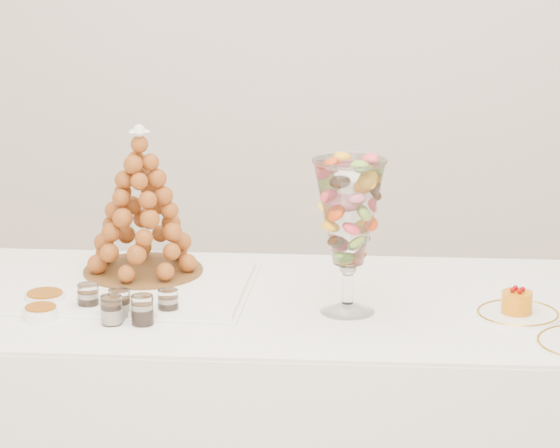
# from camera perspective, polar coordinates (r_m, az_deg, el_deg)

# --- Properties ---
(buffet_table) EXTENTS (1.97, 0.83, 0.74)m
(buffet_table) POSITION_cam_1_polar(r_m,az_deg,el_deg) (3.38, 0.01, -9.28)
(buffet_table) COLOR white
(buffet_table) RESTS_ON ground
(lace_tray) EXTENTS (0.59, 0.44, 0.02)m
(lace_tray) POSITION_cam_1_polar(r_m,az_deg,el_deg) (3.34, -6.47, -2.69)
(lace_tray) COLOR white
(lace_tray) RESTS_ON buffet_table
(macaron_vase) EXTENTS (0.17, 0.17, 0.37)m
(macaron_vase) POSITION_cam_1_polar(r_m,az_deg,el_deg) (3.10, 2.98, 0.41)
(macaron_vase) COLOR white
(macaron_vase) RESTS_ON buffet_table
(cake_plate) EXTENTS (0.20, 0.20, 0.01)m
(cake_plate) POSITION_cam_1_polar(r_m,az_deg,el_deg) (3.18, 10.19, -3.86)
(cake_plate) COLOR white
(cake_plate) RESTS_ON buffet_table
(verrine_a) EXTENTS (0.06, 0.06, 0.07)m
(verrine_a) POSITION_cam_1_polar(r_m,az_deg,el_deg) (3.19, -8.25, -3.18)
(verrine_a) COLOR white
(verrine_a) RESTS_ON buffet_table
(verrine_b) EXTENTS (0.06, 0.06, 0.07)m
(verrine_b) POSITION_cam_1_polar(r_m,az_deg,el_deg) (3.13, -6.92, -3.44)
(verrine_b) COLOR white
(verrine_b) RESTS_ON buffet_table
(verrine_c) EXTENTS (0.06, 0.06, 0.07)m
(verrine_c) POSITION_cam_1_polar(r_m,az_deg,el_deg) (3.14, -4.84, -3.41)
(verrine_c) COLOR white
(verrine_c) RESTS_ON buffet_table
(verrine_d) EXTENTS (0.06, 0.06, 0.07)m
(verrine_d) POSITION_cam_1_polar(r_m,az_deg,el_deg) (3.10, -7.26, -3.69)
(verrine_d) COLOR white
(verrine_d) RESTS_ON buffet_table
(verrine_e) EXTENTS (0.06, 0.06, 0.07)m
(verrine_e) POSITION_cam_1_polar(r_m,az_deg,el_deg) (3.09, -5.95, -3.70)
(verrine_e) COLOR white
(verrine_e) RESTS_ON buffet_table
(ramekin_back) EXTENTS (0.10, 0.10, 0.03)m
(ramekin_back) POSITION_cam_1_polar(r_m,az_deg,el_deg) (3.25, -10.08, -3.23)
(ramekin_back) COLOR white
(ramekin_back) RESTS_ON buffet_table
(ramekin_front) EXTENTS (0.08, 0.08, 0.03)m
(ramekin_front) POSITION_cam_1_polar(r_m,az_deg,el_deg) (3.17, -10.25, -3.78)
(ramekin_front) COLOR white
(ramekin_front) RESTS_ON buffet_table
(croquembouche) EXTENTS (0.32, 0.32, 0.38)m
(croquembouche) POSITION_cam_1_polar(r_m,az_deg,el_deg) (3.37, -5.99, 0.97)
(croquembouche) COLOR brown
(croquembouche) RESTS_ON lace_tray
(mousse_cake) EXTENTS (0.07, 0.07, 0.06)m
(mousse_cake) POSITION_cam_1_polar(r_m,az_deg,el_deg) (3.17, 10.16, -3.32)
(mousse_cake) COLOR orange
(mousse_cake) RESTS_ON cake_plate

